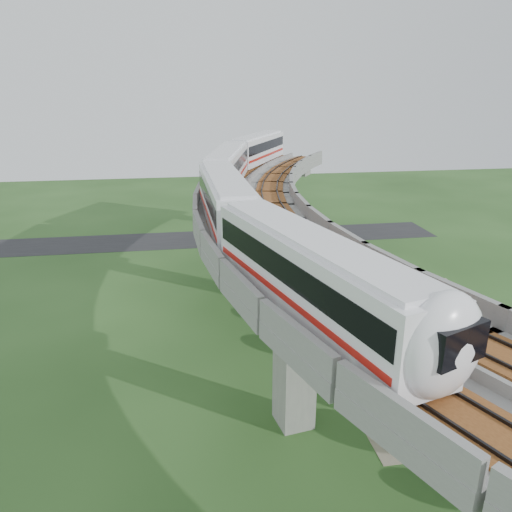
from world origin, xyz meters
name	(u,v)px	position (x,y,z in m)	size (l,w,h in m)	color
ground	(254,343)	(0.00, 0.00, 0.00)	(160.00, 160.00, 0.00)	#25471C
dirt_lot	(425,341)	(14.00, -2.00, 0.02)	(18.00, 26.00, 0.04)	#7F735C
asphalt_road	(221,238)	(0.00, 30.00, 0.01)	(60.00, 8.00, 0.03)	#232326
viaduct	(303,235)	(3.84, 0.00, 9.05)	(19.58, 73.98, 11.40)	#99968E
metro_train	(251,181)	(0.62, 5.67, 12.31)	(13.34, 61.04, 3.64)	white
fence	(368,326)	(9.75, 0.00, 0.75)	(3.87, 38.73, 1.50)	#2D382D
tree_0	(313,237)	(10.95, 22.12, 2.03)	(2.78, 2.78, 3.21)	#382314
tree_1	(307,252)	(8.89, 17.31, 1.67)	(2.13, 2.13, 2.58)	#382314
tree_2	(314,269)	(8.20, 11.62, 1.76)	(2.29, 2.29, 2.73)	#382314
tree_3	(309,273)	(6.77, 8.35, 2.62)	(3.00, 3.00, 3.90)	#382314
tree_4	(331,303)	(6.79, 1.00, 2.66)	(3.00, 3.00, 3.94)	#382314
tree_5	(344,334)	(6.21, -4.07, 2.41)	(2.66, 2.66, 3.55)	#382314
tree_6	(395,393)	(7.36, -10.75, 1.68)	(2.18, 2.18, 2.61)	#382314
tree_7	(460,425)	(9.08, -15.23, 2.43)	(3.10, 3.10, 3.75)	#382314
car_white	(491,409)	(13.34, -12.00, 0.68)	(1.51, 3.76, 1.28)	white
car_dark	(401,302)	(14.90, 4.62, 0.61)	(1.59, 3.90, 1.13)	black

